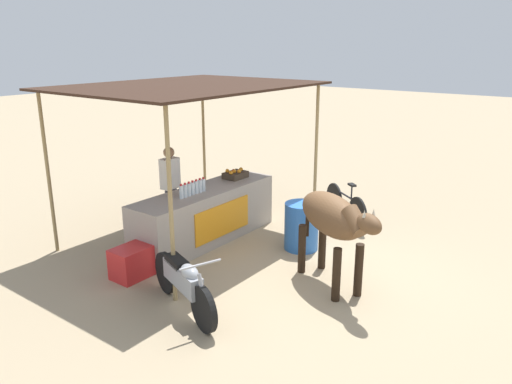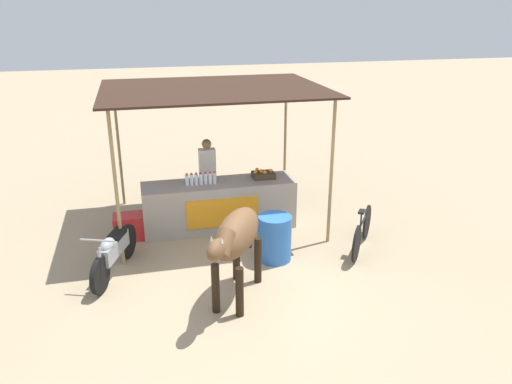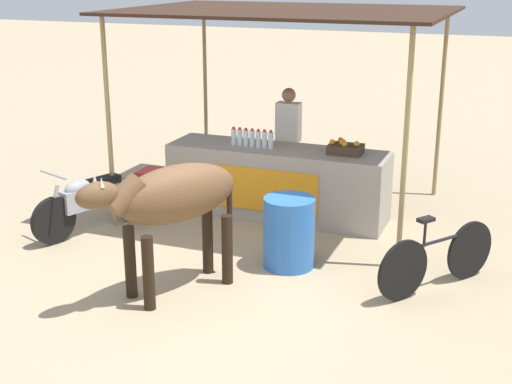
{
  "view_description": "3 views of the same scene",
  "coord_description": "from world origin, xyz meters",
  "px_view_note": "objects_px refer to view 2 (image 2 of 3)",
  "views": [
    {
      "loc": [
        -6.2,
        -3.57,
        3.45
      ],
      "look_at": [
        -0.21,
        0.92,
        1.2
      ],
      "focal_mm": 35.0,
      "sensor_mm": 36.0,
      "label": 1
    },
    {
      "loc": [
        -1.47,
        -6.95,
        4.25
      ],
      "look_at": [
        0.46,
        0.98,
        1.16
      ],
      "focal_mm": 35.0,
      "sensor_mm": 36.0,
      "label": 2
    },
    {
      "loc": [
        3.13,
        -6.56,
        3.33
      ],
      "look_at": [
        0.28,
        0.7,
        0.82
      ],
      "focal_mm": 50.0,
      "sensor_mm": 36.0,
      "label": 3
    }
  ],
  "objects_px": {
    "fruit_crate": "(263,175)",
    "vendor_behind_counter": "(208,176)",
    "cow": "(236,237)",
    "motorcycle_parked": "(114,251)",
    "water_barrel": "(275,238)",
    "bicycle_leaning": "(362,232)",
    "stall_counter": "(219,205)",
    "cooler_box": "(130,227)"
  },
  "relations": [
    {
      "from": "bicycle_leaning",
      "to": "vendor_behind_counter",
      "type": "bearing_deg",
      "value": 136.82
    },
    {
      "from": "cooler_box",
      "to": "cow",
      "type": "relative_size",
      "value": 0.34
    },
    {
      "from": "fruit_crate",
      "to": "cow",
      "type": "bearing_deg",
      "value": -112.37
    },
    {
      "from": "stall_counter",
      "to": "fruit_crate",
      "type": "xyz_separation_m",
      "value": [
        0.92,
        0.05,
        0.55
      ]
    },
    {
      "from": "vendor_behind_counter",
      "to": "motorcycle_parked",
      "type": "relative_size",
      "value": 0.96
    },
    {
      "from": "stall_counter",
      "to": "motorcycle_parked",
      "type": "distance_m",
      "value": 2.48
    },
    {
      "from": "cooler_box",
      "to": "motorcycle_parked",
      "type": "relative_size",
      "value": 0.35
    },
    {
      "from": "motorcycle_parked",
      "to": "bicycle_leaning",
      "type": "bearing_deg",
      "value": -1.7
    },
    {
      "from": "vendor_behind_counter",
      "to": "motorcycle_parked",
      "type": "distance_m",
      "value": 2.94
    },
    {
      "from": "cooler_box",
      "to": "cow",
      "type": "height_order",
      "value": "cow"
    },
    {
      "from": "water_barrel",
      "to": "motorcycle_parked",
      "type": "relative_size",
      "value": 0.48
    },
    {
      "from": "stall_counter",
      "to": "vendor_behind_counter",
      "type": "distance_m",
      "value": 0.85
    },
    {
      "from": "vendor_behind_counter",
      "to": "water_barrel",
      "type": "height_order",
      "value": "vendor_behind_counter"
    },
    {
      "from": "stall_counter",
      "to": "cooler_box",
      "type": "xyz_separation_m",
      "value": [
        -1.76,
        -0.1,
        -0.24
      ]
    },
    {
      "from": "cow",
      "to": "bicycle_leaning",
      "type": "distance_m",
      "value": 2.86
    },
    {
      "from": "vendor_behind_counter",
      "to": "cow",
      "type": "bearing_deg",
      "value": -91.41
    },
    {
      "from": "fruit_crate",
      "to": "vendor_behind_counter",
      "type": "relative_size",
      "value": 0.27
    },
    {
      "from": "bicycle_leaning",
      "to": "water_barrel",
      "type": "bearing_deg",
      "value": -179.94
    },
    {
      "from": "cow",
      "to": "motorcycle_parked",
      "type": "xyz_separation_m",
      "value": [
        -1.82,
        1.2,
        -0.6
      ]
    },
    {
      "from": "vendor_behind_counter",
      "to": "motorcycle_parked",
      "type": "xyz_separation_m",
      "value": [
        -1.91,
        -2.2,
        -0.42
      ]
    },
    {
      "from": "cooler_box",
      "to": "bicycle_leaning",
      "type": "distance_m",
      "value": 4.39
    },
    {
      "from": "fruit_crate",
      "to": "water_barrel",
      "type": "distance_m",
      "value": 1.75
    },
    {
      "from": "fruit_crate",
      "to": "cow",
      "type": "xyz_separation_m",
      "value": [
        -1.11,
        -2.7,
        0.0
      ]
    },
    {
      "from": "motorcycle_parked",
      "to": "cooler_box",
      "type": "bearing_deg",
      "value": 79.45
    },
    {
      "from": "vendor_behind_counter",
      "to": "fruit_crate",
      "type": "bearing_deg",
      "value": -34.3
    },
    {
      "from": "water_barrel",
      "to": "cow",
      "type": "xyz_separation_m",
      "value": [
        -0.9,
        -1.07,
        0.62
      ]
    },
    {
      "from": "bicycle_leaning",
      "to": "stall_counter",
      "type": "bearing_deg",
      "value": 146.44
    },
    {
      "from": "motorcycle_parked",
      "to": "stall_counter",
      "type": "bearing_deg",
      "value": 35.62
    },
    {
      "from": "fruit_crate",
      "to": "bicycle_leaning",
      "type": "xyz_separation_m",
      "value": [
        1.45,
        -1.63,
        -0.68
      ]
    },
    {
      "from": "fruit_crate",
      "to": "bicycle_leaning",
      "type": "relative_size",
      "value": 0.32
    },
    {
      "from": "cooler_box",
      "to": "stall_counter",
      "type": "bearing_deg",
      "value": 3.15
    },
    {
      "from": "vendor_behind_counter",
      "to": "motorcycle_parked",
      "type": "bearing_deg",
      "value": -130.98
    },
    {
      "from": "motorcycle_parked",
      "to": "fruit_crate",
      "type": "bearing_deg",
      "value": 27.01
    },
    {
      "from": "vendor_behind_counter",
      "to": "cooler_box",
      "type": "relative_size",
      "value": 2.75
    },
    {
      "from": "fruit_crate",
      "to": "vendor_behind_counter",
      "type": "height_order",
      "value": "vendor_behind_counter"
    },
    {
      "from": "stall_counter",
      "to": "motorcycle_parked",
      "type": "relative_size",
      "value": 1.75
    },
    {
      "from": "fruit_crate",
      "to": "motorcycle_parked",
      "type": "distance_m",
      "value": 3.35
    },
    {
      "from": "vendor_behind_counter",
      "to": "cooler_box",
      "type": "bearing_deg",
      "value": -152.84
    },
    {
      "from": "water_barrel",
      "to": "bicycle_leaning",
      "type": "xyz_separation_m",
      "value": [
        1.66,
        0.0,
        -0.06
      ]
    },
    {
      "from": "cow",
      "to": "motorcycle_parked",
      "type": "distance_m",
      "value": 2.27
    },
    {
      "from": "bicycle_leaning",
      "to": "motorcycle_parked",
      "type": "bearing_deg",
      "value": 178.3
    },
    {
      "from": "stall_counter",
      "to": "water_barrel",
      "type": "relative_size",
      "value": 3.65
    }
  ]
}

